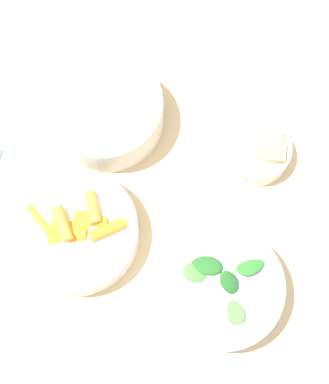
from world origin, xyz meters
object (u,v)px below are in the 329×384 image
Objects in this scene: bowl_carrots at (75,231)px; bowl_greens at (221,287)px; bowl_cookies at (258,150)px; bowl_beans_hotdog at (106,112)px.

bowl_greens is (-0.06, -0.23, 0.00)m from bowl_carrots.
bowl_carrots is 0.32m from bowl_cookies.
bowl_beans_hotdog is at bearing 38.38° from bowl_greens.
bowl_cookies is (-0.04, -0.25, -0.01)m from bowl_beans_hotdog.
bowl_greens is at bearing -141.62° from bowl_beans_hotdog.
bowl_beans_hotdog is at bearing 81.71° from bowl_cookies.
bowl_greens is 1.67× the size of bowl_cookies.
bowl_carrots is at bearing 74.74° from bowl_greens.
bowl_carrots is 0.24m from bowl_greens.
bowl_carrots is 1.06× the size of bowl_greens.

